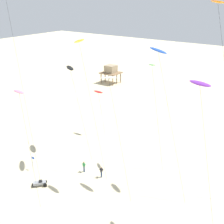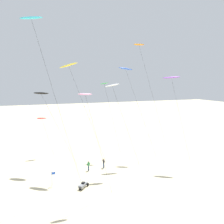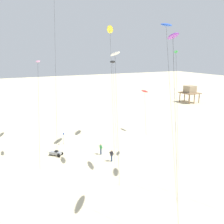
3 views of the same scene
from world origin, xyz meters
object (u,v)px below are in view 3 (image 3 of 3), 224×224
object	(u,v)px
kite_flyer_nearest	(112,155)
kite_pink	(38,64)
kite_green	(176,56)
kite_white	(115,55)
kite_yellow	(110,30)
marker_flag	(64,136)
stilt_house	(190,91)
beach_buggy	(56,153)
kite_purple	(173,38)
kite_black	(113,62)
kite_red	(145,92)
kite_flyer_middle	(101,149)
kite_blue	(166,26)

from	to	relation	value
kite_flyer_nearest	kite_pink	bearing A→B (deg)	-122.53
kite_pink	kite_green	distance (m)	18.28
kite_white	kite_green	world-z (taller)	kite_green
kite_white	kite_yellow	distance (m)	8.32
marker_flag	kite_pink	bearing A→B (deg)	-44.61
stilt_house	beach_buggy	size ratio (longest dim) A/B	2.66
kite_purple	kite_black	size ratio (longest dim) A/B	1.21
kite_flyer_nearest	kite_purple	bearing A→B (deg)	-4.97
kite_black	kite_yellow	size ratio (longest dim) A/B	0.72
kite_purple	kite_pink	size ratio (longest dim) A/B	1.18
kite_black	kite_yellow	bearing A→B (deg)	-30.90
kite_white	kite_pink	bearing A→B (deg)	-130.74
kite_white	kite_green	xyz separation A→B (m)	(1.46, 8.24, -0.14)
kite_red	beach_buggy	distance (m)	20.11
kite_flyer_middle	stilt_house	world-z (taller)	stilt_house
kite_white	kite_black	world-z (taller)	kite_white
kite_black	kite_yellow	distance (m)	7.15
kite_blue	stilt_house	size ratio (longest dim) A/B	3.55
kite_purple	kite_red	bearing A→B (deg)	150.58
kite_red	kite_blue	size ratio (longest dim) A/B	0.44
kite_pink	kite_flyer_middle	bearing A→B (deg)	73.28
kite_pink	kite_black	distance (m)	14.27
kite_purple	kite_flyer_nearest	distance (m)	20.18
kite_red	marker_flag	xyz separation A→B (m)	(0.14, -15.90, -6.31)
marker_flag	kite_yellow	bearing A→B (deg)	58.70
kite_white	marker_flag	world-z (taller)	kite_white
kite_purple	kite_yellow	xyz separation A→B (m)	(-18.61, 3.60, 2.02)
kite_white	marker_flag	size ratio (longest dim) A/B	7.24
kite_purple	kite_flyer_nearest	world-z (taller)	kite_purple
kite_white	kite_red	bearing A→B (deg)	132.97
kite_purple	kite_flyer_middle	bearing A→B (deg)	177.19
kite_blue	marker_flag	xyz separation A→B (m)	(-15.44, -7.99, -16.30)
kite_purple	marker_flag	distance (m)	27.14
kite_black	kite_green	world-z (taller)	kite_green
kite_white	stilt_house	xyz separation A→B (m)	(-29.07, 40.44, -11.00)
kite_flyer_nearest	kite_green	bearing A→B (deg)	68.97
kite_blue	beach_buggy	world-z (taller)	kite_blue
kite_red	kite_black	world-z (taller)	kite_black
beach_buggy	stilt_house	bearing A→B (deg)	115.28
kite_red	kite_flyer_nearest	world-z (taller)	kite_red
stilt_house	marker_flag	distance (m)	47.88
kite_blue	kite_black	bearing A→B (deg)	175.08
kite_yellow	kite_flyer_middle	distance (m)	17.67
kite_pink	kite_green	world-z (taller)	kite_green
kite_purple	stilt_house	world-z (taller)	kite_purple
kite_red	kite_blue	distance (m)	20.12
kite_red	beach_buggy	size ratio (longest dim) A/B	4.16
marker_flag	beach_buggy	bearing A→B (deg)	-30.22
kite_yellow	marker_flag	distance (m)	18.39
kite_purple	marker_flag	xyz separation A→B (m)	(-22.65, -3.04, -14.64)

